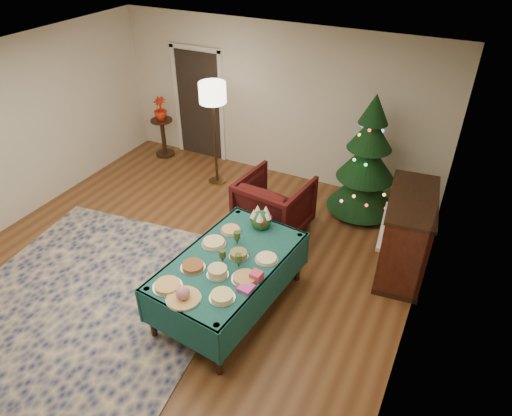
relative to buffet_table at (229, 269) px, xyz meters
The scene contains 26 objects.
room_shell 1.22m from the buffet_table, behind, with size 7.00×7.00×7.00m.
doorway 4.28m from the buffet_table, 127.03° to the left, with size 1.08×0.04×2.16m.
rug 2.01m from the buffet_table, 145.03° to the right, with size 3.20×4.20×0.02m, color #141D4D.
buffet_table is the anchor object (origin of this frame).
platter_0 0.81m from the buffet_table, 118.05° to the right, with size 0.33×0.33×0.05m.
platter_1 0.81m from the buffet_table, 98.30° to the right, with size 0.38×0.38×0.16m.
platter_2 0.65m from the buffet_table, 66.95° to the right, with size 0.28×0.28×0.06m.
platter_3 0.46m from the buffet_table, 133.94° to the right, with size 0.29×0.29×0.05m.
platter_4 0.35m from the buffet_table, 86.25° to the right, with size 0.25×0.25×0.10m.
platter_5 0.42m from the buffet_table, 32.86° to the right, with size 0.31×0.31×0.04m.
platter_6 0.39m from the buffet_table, 151.01° to the left, with size 0.31×0.31×0.05m.
platter_7 0.22m from the buffet_table, 52.27° to the left, with size 0.24×0.24×0.07m.
platter_8 0.47m from the buffet_table, 26.02° to the left, with size 0.28×0.28×0.04m.
platter_9 0.58m from the buffet_table, 117.07° to the left, with size 0.27×0.27×0.04m.
goblet_0 0.40m from the buffet_table, 100.37° to the left, with size 0.08×0.08×0.18m.
goblet_1 0.30m from the buffet_table, 18.17° to the right, with size 0.08×0.08×0.18m.
goblet_2 0.26m from the buffet_table, 119.98° to the right, with size 0.08×0.08×0.18m.
napkin_stack 0.56m from the buffet_table, 40.23° to the right, with size 0.15×0.15×0.04m, color #DC3DA1.
gift_box 0.51m from the buffet_table, 19.49° to the right, with size 0.12×0.12×0.10m, color #D93C5A.
centerpiece 0.81m from the buffet_table, 86.38° to the left, with size 0.27×0.27×0.31m.
armchair 1.74m from the buffet_table, 96.71° to the left, with size 0.96×0.90×0.99m, color #3C0E0D.
floor_lamp 3.25m from the buffet_table, 123.85° to the left, with size 0.45×0.45×1.85m.
side_table 4.43m from the buffet_table, 136.65° to the left, with size 0.42×0.42×0.75m.
potted_plant 4.44m from the buffet_table, 136.65° to the left, with size 0.25×0.44×0.25m, color red.
christmas_tree 2.96m from the buffet_table, 72.99° to the left, with size 1.13×1.13×2.01m.
piano 2.42m from the buffet_table, 44.15° to the left, with size 0.77×1.40×1.16m.
Camera 1 is at (3.09, -3.44, 4.25)m, focal length 32.00 mm.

